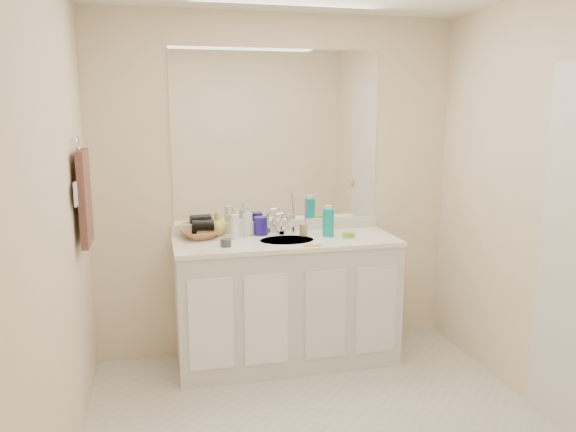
# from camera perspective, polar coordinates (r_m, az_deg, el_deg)

# --- Properties ---
(wall_back) EXTENTS (2.60, 0.02, 2.40)m
(wall_back) POSITION_cam_1_polar(r_m,az_deg,el_deg) (4.03, -1.08, 2.94)
(wall_back) COLOR beige
(wall_back) RESTS_ON floor
(wall_front) EXTENTS (2.60, 0.02, 2.40)m
(wall_front) POSITION_cam_1_polar(r_m,az_deg,el_deg) (1.65, 19.07, -9.29)
(wall_front) COLOR beige
(wall_front) RESTS_ON floor
(wall_left) EXTENTS (0.02, 2.60, 2.40)m
(wall_left) POSITION_cam_1_polar(r_m,az_deg,el_deg) (2.69, -22.69, -1.84)
(wall_left) COLOR beige
(wall_left) RESTS_ON floor
(wall_right) EXTENTS (0.02, 2.60, 2.40)m
(wall_right) POSITION_cam_1_polar(r_m,az_deg,el_deg) (3.42, 25.87, 0.45)
(wall_right) COLOR beige
(wall_right) RESTS_ON floor
(vanity_cabinet) EXTENTS (1.50, 0.55, 0.85)m
(vanity_cabinet) POSITION_cam_1_polar(r_m,az_deg,el_deg) (3.95, -0.17, -8.81)
(vanity_cabinet) COLOR silver
(vanity_cabinet) RESTS_ON floor
(countertop) EXTENTS (1.52, 0.57, 0.03)m
(countertop) POSITION_cam_1_polar(r_m,az_deg,el_deg) (3.82, -0.18, -2.59)
(countertop) COLOR white
(countertop) RESTS_ON vanity_cabinet
(backsplash) EXTENTS (1.52, 0.03, 0.08)m
(backsplash) POSITION_cam_1_polar(r_m,az_deg,el_deg) (4.06, -1.02, -1.01)
(backsplash) COLOR silver
(backsplash) RESTS_ON countertop
(sink_basin) EXTENTS (0.37, 0.37, 0.02)m
(sink_basin) POSITION_cam_1_polar(r_m,az_deg,el_deg) (3.80, -0.11, -2.61)
(sink_basin) COLOR beige
(sink_basin) RESTS_ON countertop
(faucet) EXTENTS (0.02, 0.02, 0.11)m
(faucet) POSITION_cam_1_polar(r_m,az_deg,el_deg) (3.96, -0.71, -1.08)
(faucet) COLOR silver
(faucet) RESTS_ON countertop
(mirror) EXTENTS (1.48, 0.01, 1.20)m
(mirror) POSITION_cam_1_polar(r_m,az_deg,el_deg) (3.99, -1.08, 8.06)
(mirror) COLOR white
(mirror) RESTS_ON wall_back
(blue_mug) EXTENTS (0.12, 0.12, 0.13)m
(blue_mug) POSITION_cam_1_polar(r_m,az_deg,el_deg) (3.94, -2.79, -1.01)
(blue_mug) COLOR navy
(blue_mug) RESTS_ON countertop
(tan_cup) EXTENTS (0.07, 0.07, 0.08)m
(tan_cup) POSITION_cam_1_polar(r_m,az_deg,el_deg) (3.92, 1.61, -1.40)
(tan_cup) COLOR tan
(tan_cup) RESTS_ON countertop
(toothbrush) EXTENTS (0.02, 0.04, 0.20)m
(toothbrush) POSITION_cam_1_polar(r_m,az_deg,el_deg) (3.91, 1.76, 0.17)
(toothbrush) COLOR #F13FAC
(toothbrush) RESTS_ON tan_cup
(mouthwash_bottle) EXTENTS (0.09, 0.09, 0.19)m
(mouthwash_bottle) POSITION_cam_1_polar(r_m,az_deg,el_deg) (3.91, 4.11, -0.66)
(mouthwash_bottle) COLOR #0C9A97
(mouthwash_bottle) RESTS_ON countertop
(soap_dish) EXTENTS (0.10, 0.09, 0.01)m
(soap_dish) POSITION_cam_1_polar(r_m,az_deg,el_deg) (3.87, 6.19, -2.19)
(soap_dish) COLOR silver
(soap_dish) RESTS_ON countertop
(green_soap) EXTENTS (0.08, 0.07, 0.03)m
(green_soap) POSITION_cam_1_polar(r_m,az_deg,el_deg) (3.86, 6.20, -1.92)
(green_soap) COLOR #6DBB2D
(green_soap) RESTS_ON soap_dish
(orange_comb) EXTENTS (0.12, 0.06, 0.00)m
(orange_comb) POSITION_cam_1_polar(r_m,az_deg,el_deg) (3.63, 2.54, -3.03)
(orange_comb) COLOR orange
(orange_comb) RESTS_ON countertop
(dark_jar) EXTENTS (0.09, 0.09, 0.05)m
(dark_jar) POSITION_cam_1_polar(r_m,az_deg,el_deg) (3.64, -6.34, -2.71)
(dark_jar) COLOR #3A3B42
(dark_jar) RESTS_ON countertop
(extra_white_bottle) EXTENTS (0.06, 0.06, 0.17)m
(extra_white_bottle) POSITION_cam_1_polar(r_m,az_deg,el_deg) (3.82, -5.40, -1.12)
(extra_white_bottle) COLOR white
(extra_white_bottle) RESTS_ON countertop
(soap_bottle_white) EXTENTS (0.10, 0.10, 0.21)m
(soap_bottle_white) POSITION_cam_1_polar(r_m,az_deg,el_deg) (3.93, -4.14, -0.44)
(soap_bottle_white) COLOR silver
(soap_bottle_white) RESTS_ON countertop
(soap_bottle_cream) EXTENTS (0.11, 0.11, 0.18)m
(soap_bottle_cream) POSITION_cam_1_polar(r_m,az_deg,el_deg) (3.89, -5.19, -0.83)
(soap_bottle_cream) COLOR beige
(soap_bottle_cream) RESTS_ON countertop
(soap_bottle_yellow) EXTENTS (0.14, 0.14, 0.15)m
(soap_bottle_yellow) POSITION_cam_1_polar(r_m,az_deg,el_deg) (3.95, -7.19, -0.88)
(soap_bottle_yellow) COLOR #CFC050
(soap_bottle_yellow) RESTS_ON countertop
(wicker_basket) EXTENTS (0.32, 0.32, 0.06)m
(wicker_basket) POSITION_cam_1_polar(r_m,az_deg,el_deg) (3.88, -8.90, -1.83)
(wicker_basket) COLOR #9B643E
(wicker_basket) RESTS_ON countertop
(hair_dryer) EXTENTS (0.15, 0.08, 0.07)m
(hair_dryer) POSITION_cam_1_polar(r_m,az_deg,el_deg) (3.87, -8.63, -0.95)
(hair_dryer) COLOR black
(hair_dryer) RESTS_ON wicker_basket
(towel_ring) EXTENTS (0.01, 0.11, 0.11)m
(towel_ring) POSITION_cam_1_polar(r_m,az_deg,el_deg) (3.40, -20.60, 6.75)
(towel_ring) COLOR silver
(towel_ring) RESTS_ON wall_left
(hand_towel) EXTENTS (0.04, 0.32, 0.55)m
(hand_towel) POSITION_cam_1_polar(r_m,az_deg,el_deg) (3.43, -19.94, 1.77)
(hand_towel) COLOR #412823
(hand_towel) RESTS_ON towel_ring
(switch_plate) EXTENTS (0.01, 0.08, 0.13)m
(switch_plate) POSITION_cam_1_polar(r_m,az_deg,el_deg) (3.23, -20.76, 2.09)
(switch_plate) COLOR silver
(switch_plate) RESTS_ON wall_left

